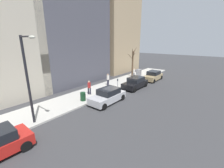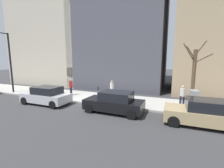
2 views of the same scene
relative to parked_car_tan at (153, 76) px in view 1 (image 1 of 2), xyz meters
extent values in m
plane|color=#38383A|center=(1.20, 8.71, -0.74)|extent=(120.00, 120.00, 0.00)
cube|color=#B2AFA8|center=(3.20, 8.71, -0.66)|extent=(4.00, 36.00, 0.15)
cube|color=tan|center=(0.00, 0.05, -0.17)|extent=(1.83, 4.21, 0.70)
cube|color=black|center=(0.00, -0.15, 0.48)|extent=(1.62, 2.21, 0.60)
cylinder|color=black|center=(-0.86, 1.60, -0.42)|extent=(0.22, 0.64, 0.64)
cylinder|color=black|center=(0.84, 1.61, -0.42)|extent=(0.22, 0.64, 0.64)
cylinder|color=black|center=(-0.84, -1.50, -0.42)|extent=(0.22, 0.64, 0.64)
cylinder|color=black|center=(0.86, -1.49, -0.42)|extent=(0.22, 0.64, 0.64)
cube|color=black|center=(0.17, 5.60, -0.17)|extent=(1.85, 4.22, 0.70)
cube|color=black|center=(0.17, 5.40, 0.48)|extent=(1.63, 2.22, 0.60)
cylinder|color=black|center=(-0.66, 7.17, -0.42)|extent=(0.23, 0.64, 0.64)
cylinder|color=black|center=(1.04, 7.14, -0.42)|extent=(0.23, 0.64, 0.64)
cylinder|color=black|center=(-0.69, 4.07, -0.42)|extent=(0.23, 0.64, 0.64)
cylinder|color=black|center=(1.00, 4.04, -0.42)|extent=(0.23, 0.64, 0.64)
cube|color=#B7B7BC|center=(-0.07, 11.77, -0.17)|extent=(1.82, 4.21, 0.70)
cube|color=black|center=(-0.07, 11.57, 0.48)|extent=(1.61, 2.21, 0.60)
cylinder|color=black|center=(-0.93, 13.31, -0.42)|extent=(0.22, 0.64, 0.64)
cylinder|color=black|center=(0.77, 13.32, -0.42)|extent=(0.22, 0.64, 0.64)
cylinder|color=black|center=(-0.91, 10.21, -0.42)|extent=(0.22, 0.64, 0.64)
cylinder|color=black|center=(0.79, 10.22, -0.42)|extent=(0.22, 0.64, 0.64)
cylinder|color=black|center=(-0.90, 20.27, -0.42)|extent=(0.24, 0.65, 0.64)
cylinder|color=black|center=(0.80, 20.22, -0.42)|extent=(0.24, 0.65, 0.64)
cylinder|color=slate|center=(1.65, 7.62, -0.06)|extent=(0.07, 0.07, 1.05)
cube|color=#2D333D|center=(1.65, 7.62, 0.61)|extent=(0.14, 0.10, 0.30)
cube|color=#A8A399|center=(2.50, 0.29, -0.50)|extent=(0.83, 0.61, 0.18)
cube|color=#939399|center=(2.50, 0.29, 0.22)|extent=(0.75, 0.55, 1.25)
cylinder|color=black|center=(1.75, 18.55, 2.66)|extent=(0.18, 0.18, 6.50)
cylinder|color=black|center=(0.95, 18.55, 5.81)|extent=(1.60, 0.10, 0.10)
ellipsoid|color=beige|center=(0.15, 18.55, 5.76)|extent=(0.56, 0.32, 0.20)
cylinder|color=brown|center=(3.80, 0.27, 1.61)|extent=(0.28, 0.28, 4.39)
cylinder|color=brown|center=(3.58, 0.71, 3.53)|extent=(0.49, 0.97, 1.50)
cylinder|color=brown|center=(4.27, 0.30, 2.87)|extent=(0.99, 0.15, 0.84)
cylinder|color=brown|center=(3.68, -0.05, 3.88)|extent=(0.32, 0.71, 1.09)
cylinder|color=brown|center=(3.45, 0.60, 3.52)|extent=(0.73, 0.77, 1.05)
cylinder|color=brown|center=(3.99, -0.33, 3.12)|extent=(0.33, 1.26, 0.77)
cylinder|color=#14381E|center=(2.10, 13.22, -0.14)|extent=(0.56, 0.56, 0.90)
cylinder|color=#1E1E2D|center=(3.07, 0.90, -0.18)|extent=(0.16, 0.16, 0.82)
cylinder|color=#1E1E2D|center=(2.99, 1.12, -0.18)|extent=(0.16, 0.16, 0.82)
cylinder|color=silver|center=(3.03, 1.01, 0.54)|extent=(0.36, 0.36, 0.62)
sphere|color=tan|center=(3.03, 1.01, 0.96)|extent=(0.22, 0.22, 0.22)
cylinder|color=#1E1E2D|center=(3.64, 7.29, -0.18)|extent=(0.16, 0.16, 0.82)
cylinder|color=#1E1E2D|center=(3.70, 7.06, -0.18)|extent=(0.16, 0.16, 0.82)
cylinder|color=silver|center=(3.67, 7.17, 0.54)|extent=(0.36, 0.36, 0.62)
sphere|color=tan|center=(3.67, 7.17, 0.96)|extent=(0.22, 0.22, 0.22)
cylinder|color=#1E1E2D|center=(2.87, 11.42, -0.18)|extent=(0.16, 0.16, 0.82)
cylinder|color=#1E1E2D|center=(3.09, 11.51, -0.18)|extent=(0.16, 0.16, 0.82)
cylinder|color=#A52323|center=(2.98, 11.47, 0.54)|extent=(0.36, 0.36, 0.62)
sphere|color=tan|center=(2.98, 11.47, 0.96)|extent=(0.22, 0.22, 0.22)
camera|label=1|loc=(-9.50, 22.98, 5.56)|focal=24.00mm
camera|label=2|loc=(-9.50, 1.79, 2.92)|focal=24.00mm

